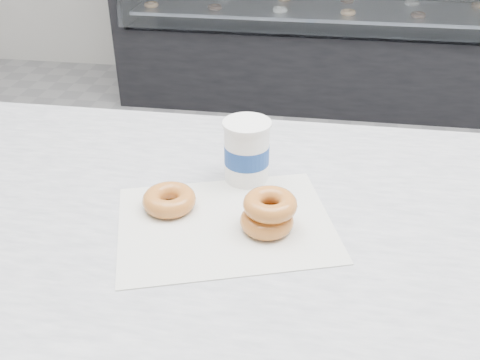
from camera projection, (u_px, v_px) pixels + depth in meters
The scene contains 6 objects.
ground at pixel (281, 330), 1.85m from camera, with size 5.00×5.00×0.00m, color gray.
display_case at pixel (314, 23), 3.38m from camera, with size 2.40×0.74×1.25m.
wax_paper at pixel (225, 223), 0.86m from camera, with size 0.34×0.26×0.00m, color silver.
donut_single at pixel (169, 200), 0.89m from camera, with size 0.09×0.09×0.03m, color orange.
donut_stack at pixel (268, 213), 0.83m from camera, with size 0.09×0.09×0.06m.
coffee_cup at pixel (247, 151), 0.95m from camera, with size 0.09×0.09×0.11m.
Camera 1 is at (0.06, -1.31, 1.41)m, focal length 40.00 mm.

